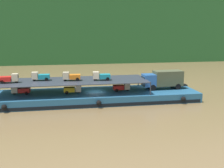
# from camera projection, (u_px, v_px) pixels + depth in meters

# --- Properties ---
(ground_plane) EXTENTS (400.00, 400.00, 0.00)m
(ground_plane) POSITION_uv_depth(u_px,v_px,m) (96.00, 101.00, 42.12)
(ground_plane) COLOR brown
(hillside_far_bank) EXTENTS (117.29, 35.60, 34.31)m
(hillside_far_bank) POSITION_uv_depth(u_px,v_px,m) (78.00, 9.00, 98.66)
(hillside_far_bank) COLOR #235628
(hillside_far_bank) RESTS_ON ground
(cargo_barge) EXTENTS (33.14, 8.62, 1.50)m
(cargo_barge) POSITION_uv_depth(u_px,v_px,m) (96.00, 96.00, 41.94)
(cargo_barge) COLOR #23567A
(cargo_barge) RESTS_ON ground
(covered_lorry) EXTENTS (7.92, 2.52, 3.10)m
(covered_lorry) POSITION_uv_depth(u_px,v_px,m) (163.00, 79.00, 43.59)
(covered_lorry) COLOR #285BA3
(covered_lorry) RESTS_ON cargo_barge
(cargo_rack) EXTENTS (23.94, 7.23, 2.00)m
(cargo_rack) POSITION_uv_depth(u_px,v_px,m) (72.00, 81.00, 40.79)
(cargo_rack) COLOR #2D333D
(cargo_rack) RESTS_ON cargo_barge
(mini_truck_lower_stern) EXTENTS (2.79, 1.29, 1.38)m
(mini_truck_lower_stern) POSITION_uv_depth(u_px,v_px,m) (21.00, 90.00, 40.15)
(mini_truck_lower_stern) COLOR red
(mini_truck_lower_stern) RESTS_ON cargo_barge
(mini_truck_lower_aft) EXTENTS (2.76, 1.24, 1.38)m
(mini_truck_lower_aft) POSITION_uv_depth(u_px,v_px,m) (73.00, 89.00, 40.70)
(mini_truck_lower_aft) COLOR gold
(mini_truck_lower_aft) RESTS_ON cargo_barge
(mini_truck_lower_mid) EXTENTS (2.75, 1.22, 1.38)m
(mini_truck_lower_mid) POSITION_uv_depth(u_px,v_px,m) (122.00, 87.00, 42.22)
(mini_truck_lower_mid) COLOR red
(mini_truck_lower_mid) RESTS_ON cargo_barge
(mini_truck_upper_stern) EXTENTS (2.76, 1.24, 1.38)m
(mini_truck_upper_stern) POSITION_uv_depth(u_px,v_px,m) (9.00, 78.00, 38.80)
(mini_truck_upper_stern) COLOR red
(mini_truck_upper_stern) RESTS_ON cargo_rack
(mini_truck_upper_mid) EXTENTS (2.75, 1.22, 1.38)m
(mini_truck_upper_mid) POSITION_uv_depth(u_px,v_px,m) (40.00, 76.00, 40.58)
(mini_truck_upper_mid) COLOR teal
(mini_truck_upper_mid) RESTS_ON cargo_rack
(mini_truck_upper_fore) EXTENTS (2.79, 1.30, 1.38)m
(mini_truck_upper_fore) POSITION_uv_depth(u_px,v_px,m) (71.00, 76.00, 40.50)
(mini_truck_upper_fore) COLOR orange
(mini_truck_upper_fore) RESTS_ON cargo_rack
(mini_truck_upper_bow) EXTENTS (2.78, 1.27, 1.38)m
(mini_truck_upper_bow) POSITION_uv_depth(u_px,v_px,m) (101.00, 76.00, 40.82)
(mini_truck_upper_bow) COLOR teal
(mini_truck_upper_bow) RESTS_ON cargo_rack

